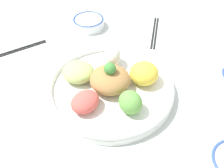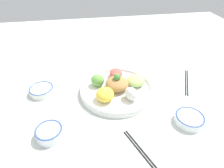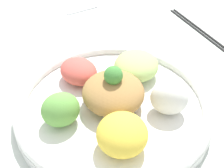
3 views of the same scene
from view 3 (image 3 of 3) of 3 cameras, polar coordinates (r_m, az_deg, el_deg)
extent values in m
plane|color=silver|center=(0.60, 5.01, -4.48)|extent=(2.40, 2.40, 0.00)
cylinder|color=white|center=(0.58, 0.23, -4.49)|extent=(0.36, 0.36, 0.02)
torus|color=white|center=(0.57, 0.23, -3.42)|extent=(0.36, 0.36, 0.02)
ellipsoid|color=white|center=(0.55, 10.40, -2.61)|extent=(0.07, 0.08, 0.06)
ellipsoid|color=#B7DB7A|center=(0.63, 4.46, 3.36)|extent=(0.11, 0.10, 0.05)
ellipsoid|color=#E55B51|center=(0.62, -6.13, 2.35)|extent=(0.08, 0.09, 0.05)
ellipsoid|color=#6BAD4C|center=(0.53, -9.38, -4.65)|extent=(0.08, 0.08, 0.06)
ellipsoid|color=yellow|center=(0.49, 1.88, -9.19)|extent=(0.11, 0.11, 0.06)
ellipsoid|color=#AD7F47|center=(0.56, 0.24, -1.59)|extent=(0.11, 0.11, 0.06)
sphere|color=#478E3D|center=(0.53, 0.25, 1.59)|extent=(0.03, 0.03, 0.03)
cylinder|color=black|center=(0.87, 15.58, 9.94)|extent=(0.11, 0.21, 0.01)
cylinder|color=black|center=(0.86, 15.05, 9.83)|extent=(0.11, 0.21, 0.01)
cube|color=silver|center=(0.93, -5.49, 13.38)|extent=(0.09, 0.04, 0.01)
ellipsoid|color=silver|center=(0.96, -1.70, 14.38)|extent=(0.06, 0.06, 0.01)
camera|label=1|loc=(0.70, -62.25, 34.35)|focal=42.00mm
camera|label=2|loc=(0.51, 114.52, 4.46)|focal=30.00mm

